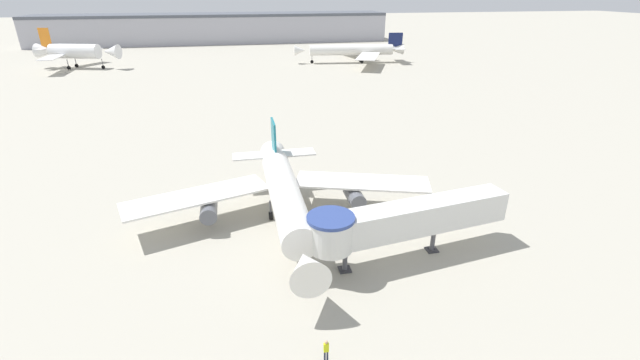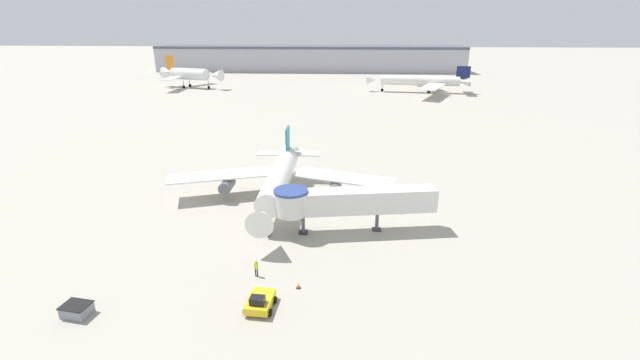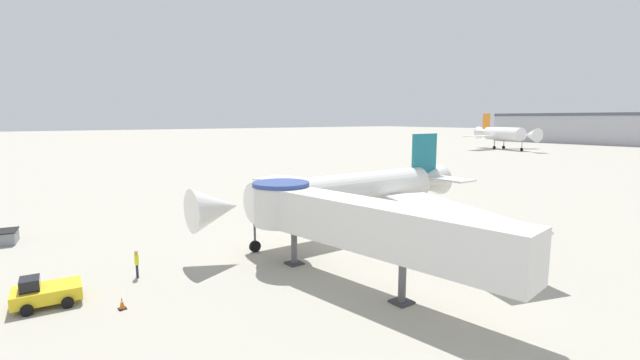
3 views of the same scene
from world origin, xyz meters
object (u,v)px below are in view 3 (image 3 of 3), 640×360
(pushback_tug_yellow, at_px, (45,292))
(traffic_cone_starboard_wing, at_px, (471,275))
(service_container_gray, at_px, (5,237))
(ground_crew_marshaller, at_px, (137,262))
(main_airplane, at_px, (354,192))
(jet_bridge, at_px, (347,220))
(traffic_cone_apron_front, at_px, (122,303))
(background_jet_orange_tail, at_px, (503,134))

(pushback_tug_yellow, height_order, traffic_cone_starboard_wing, pushback_tug_yellow)
(service_container_gray, distance_m, ground_crew_marshaller, 16.21)
(main_airplane, height_order, pushback_tug_yellow, main_airplane)
(jet_bridge, relative_size, service_container_gray, 7.38)
(ground_crew_marshaller, bearing_deg, traffic_cone_apron_front, -20.47)
(main_airplane, bearing_deg, traffic_cone_apron_front, -76.98)
(service_container_gray, xyz_separation_m, background_jet_orange_tail, (-36.96, 135.66, 4.70))
(ground_crew_marshaller, xyz_separation_m, background_jet_orange_tail, (-51.57, 128.66, 4.20))
(pushback_tug_yellow, xyz_separation_m, service_container_gray, (-15.93, -1.86, -0.17))
(pushback_tug_yellow, relative_size, service_container_gray, 1.33)
(traffic_cone_apron_front, distance_m, background_jet_orange_tail, 142.10)
(pushback_tug_yellow, distance_m, ground_crew_marshaller, 5.31)
(service_container_gray, bearing_deg, jet_bridge, 36.65)
(traffic_cone_starboard_wing, height_order, background_jet_orange_tail, background_jet_orange_tail)
(service_container_gray, relative_size, ground_crew_marshaller, 1.46)
(pushback_tug_yellow, relative_size, background_jet_orange_tail, 0.13)
(traffic_cone_starboard_wing, xyz_separation_m, ground_crew_marshaller, (-13.10, -17.18, 0.74))
(pushback_tug_yellow, bearing_deg, traffic_cone_starboard_wing, 66.81)
(service_container_gray, distance_m, background_jet_orange_tail, 140.68)
(service_container_gray, relative_size, traffic_cone_apron_front, 3.86)
(traffic_cone_starboard_wing, distance_m, background_jet_orange_tail, 128.97)
(traffic_cone_starboard_wing, bearing_deg, jet_bridge, -122.45)
(main_airplane, relative_size, jet_bridge, 1.71)
(traffic_cone_starboard_wing, xyz_separation_m, background_jet_orange_tail, (-64.67, 111.48, 4.94))
(jet_bridge, height_order, service_container_gray, jet_bridge)
(background_jet_orange_tail, bearing_deg, traffic_cone_apron_front, -139.56)
(traffic_cone_apron_front, bearing_deg, jet_bridge, 70.49)
(jet_bridge, distance_m, pushback_tug_yellow, 17.59)
(jet_bridge, xyz_separation_m, ground_crew_marshaller, (-8.80, -10.43, -3.03))
(service_container_gray, bearing_deg, traffic_cone_apron_front, 15.15)
(background_jet_orange_tail, bearing_deg, jet_bridge, -135.75)
(traffic_cone_starboard_wing, bearing_deg, traffic_cone_apron_front, -114.44)
(pushback_tug_yellow, bearing_deg, service_container_gray, -168.71)
(service_container_gray, height_order, ground_crew_marshaller, ground_crew_marshaller)
(traffic_cone_apron_front, bearing_deg, main_airplane, 102.94)
(pushback_tug_yellow, relative_size, traffic_cone_apron_front, 5.13)
(traffic_cone_apron_front, bearing_deg, pushback_tug_yellow, -133.53)
(main_airplane, distance_m, background_jet_orange_tail, 121.29)
(traffic_cone_apron_front, bearing_deg, ground_crew_marshaller, 157.64)
(traffic_cone_starboard_wing, bearing_deg, pushback_tug_yellow, -117.82)
(main_airplane, distance_m, traffic_cone_starboard_wing, 13.89)
(main_airplane, distance_m, jet_bridge, 12.32)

